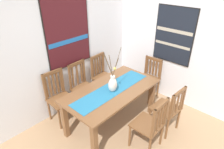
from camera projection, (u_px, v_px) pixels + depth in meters
The scene contains 13 objects.
wall_back at pixel (54, 46), 3.39m from camera, with size 6.40×0.12×2.70m, color silver.
wall_side at pixel (202, 43), 3.48m from camera, with size 0.12×6.40×2.70m, color silver.
dining_table at pixel (112, 95), 3.33m from camera, with size 1.66×0.87×0.74m.
table_runner at pixel (112, 89), 3.27m from camera, with size 1.53×0.36×0.01m, color #236B93.
centerpiece_vase at pixel (113, 84), 3.15m from camera, with size 0.24×0.21×0.75m.
chair_0 at pixel (102, 75), 4.23m from camera, with size 0.45×0.45×0.93m.
chair_1 at pixel (83, 86), 3.84m from camera, with size 0.44×0.44×0.97m.
chair_2 at pixel (149, 77), 4.19m from camera, with size 0.43×0.43×0.88m.
chair_3 at pixel (168, 109), 3.26m from camera, with size 0.45×0.45×0.89m.
chair_4 at pixel (151, 124), 2.91m from camera, with size 0.43×0.43×0.93m.
chair_5 at pixel (59, 96), 3.52m from camera, with size 0.43×0.43×0.96m.
painting_on_back_wall at pixel (68, 30), 3.41m from camera, with size 0.92×0.05×1.36m.
painting_on_side_wall at pixel (174, 35), 3.72m from camera, with size 0.05×0.78×1.09m.
Camera 1 is at (-1.67, -1.06, 2.54)m, focal length 31.20 mm.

